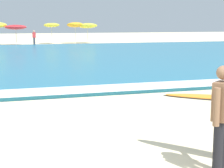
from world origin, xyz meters
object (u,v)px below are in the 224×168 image
(beach_umbrella_4, at_px, (16,27))
(beach_umbrella_6, at_px, (75,25))
(beachgoer_near_row_mid, at_px, (34,38))
(beach_umbrella_5, at_px, (52,25))
(beach_umbrella_7, at_px, (88,26))

(beach_umbrella_4, relative_size, beach_umbrella_6, 0.90)
(beach_umbrella_4, height_order, beachgoer_near_row_mid, beach_umbrella_4)
(beach_umbrella_4, relative_size, beach_umbrella_5, 0.94)
(beach_umbrella_6, xyz_separation_m, beachgoer_near_row_mid, (-4.87, -2.71, -1.28))
(beach_umbrella_5, distance_m, beachgoer_near_row_mid, 3.74)
(beachgoer_near_row_mid, bearing_deg, beach_umbrella_7, 23.24)
(beachgoer_near_row_mid, bearing_deg, beach_umbrella_6, 29.10)
(beach_umbrella_7, distance_m, beachgoer_near_row_mid, 6.98)
(beach_umbrella_6, bearing_deg, beach_umbrella_4, -167.11)
(beach_umbrella_6, relative_size, beach_umbrella_7, 1.04)
(beach_umbrella_4, relative_size, beachgoer_near_row_mid, 1.41)
(beach_umbrella_5, relative_size, beach_umbrella_6, 0.96)
(beach_umbrella_4, height_order, beach_umbrella_7, beach_umbrella_7)
(beachgoer_near_row_mid, bearing_deg, beach_umbrella_5, 51.22)
(beach_umbrella_5, xyz_separation_m, beach_umbrella_7, (4.11, -0.03, -0.08))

